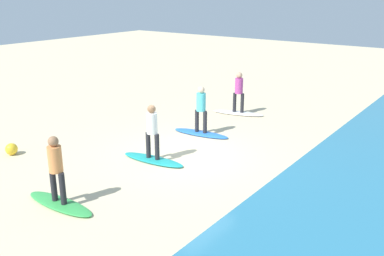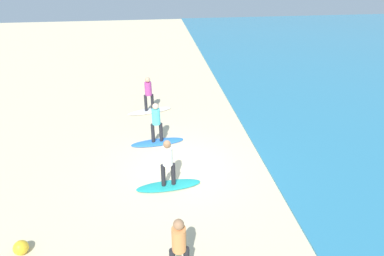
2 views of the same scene
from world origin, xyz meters
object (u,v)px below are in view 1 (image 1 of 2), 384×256
(surfer_blue, at_px, (201,106))
(surfboard_teal, at_px, (153,160))
(surfer_green, at_px, (56,165))
(surfer_white, at_px, (239,89))
(surfboard_white, at_px, (238,113))
(surfer_teal, at_px, (152,128))
(beach_ball, at_px, (11,149))
(surfboard_blue, at_px, (201,133))
(surfboard_green, at_px, (60,204))

(surfer_blue, xyz_separation_m, surfboard_teal, (2.83, 0.26, -0.99))
(surfer_green, bearing_deg, surfer_white, -176.48)
(surfer_blue, relative_size, surfer_green, 1.00)
(surfboard_white, xyz_separation_m, surfer_teal, (5.84, 0.53, 0.99))
(surfer_white, bearing_deg, surfer_blue, 5.06)
(surfer_teal, distance_m, surfer_green, 3.37)
(beach_ball, bearing_deg, surfer_green, 73.28)
(surfboard_white, relative_size, surfer_green, 1.28)
(surfer_white, height_order, surfer_blue, same)
(surfboard_blue, distance_m, surfer_green, 6.29)
(surfer_white, height_order, surfer_green, same)
(surfboard_blue, bearing_deg, surfboard_teal, -91.90)
(surfboard_blue, distance_m, surfboard_green, 6.21)
(surfer_white, relative_size, surfboard_green, 0.78)
(surfboard_green, bearing_deg, surfboard_teal, 88.61)
(surfboard_white, bearing_deg, surfboard_green, -101.58)
(surfer_white, height_order, surfer_teal, same)
(surfer_green, distance_m, beach_ball, 4.15)
(surfer_teal, bearing_deg, surfboard_green, 0.67)
(surfboard_green, bearing_deg, surfer_teal, 88.61)
(surfer_teal, relative_size, beach_ball, 4.43)
(surfer_blue, bearing_deg, beach_ball, -35.46)
(surfer_blue, bearing_deg, surfboard_blue, 153.43)
(surfer_blue, xyz_separation_m, surfer_green, (6.20, 0.30, 0.00))
(surfer_teal, relative_size, surfboard_green, 0.78)
(surfer_white, distance_m, surfboard_blue, 3.18)
(surfer_white, bearing_deg, surfboard_teal, 5.16)
(surfer_teal, relative_size, surfer_green, 1.00)
(surfer_blue, xyz_separation_m, surfboard_green, (6.20, 0.30, -0.99))
(surfer_white, xyz_separation_m, surfboard_teal, (5.84, 0.53, -0.99))
(surfboard_white, height_order, surfboard_blue, same)
(surfboard_green, bearing_deg, surfboard_blue, 90.72)
(surfboard_white, distance_m, surfer_teal, 5.95)
(surfer_white, relative_size, surfboard_blue, 0.78)
(surfer_white, bearing_deg, surfboard_white, -90.00)
(surfboard_blue, distance_m, surfboard_teal, 2.84)
(surfboard_teal, bearing_deg, surfer_teal, -68.57)
(surfer_teal, height_order, surfboard_green, surfer_teal)
(surfboard_blue, relative_size, beach_ball, 5.68)
(surfboard_teal, xyz_separation_m, surfer_teal, (0.00, 0.00, 0.99))
(surfer_white, xyz_separation_m, surfer_teal, (5.84, 0.53, 0.00))
(surfboard_white, bearing_deg, surfboard_teal, -99.95)
(surfer_white, bearing_deg, surfboard_green, 3.52)
(surfer_blue, distance_m, surfboard_teal, 3.01)
(surfer_white, distance_m, surfer_teal, 5.87)
(surfboard_white, height_order, surfer_white, surfer_white)
(surfer_green, bearing_deg, beach_ball, -106.72)
(surfboard_teal, height_order, surfboard_green, same)
(surfer_green, xyz_separation_m, beach_ball, (-1.17, -3.89, -0.85))
(surfboard_teal, height_order, surfer_green, surfer_green)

